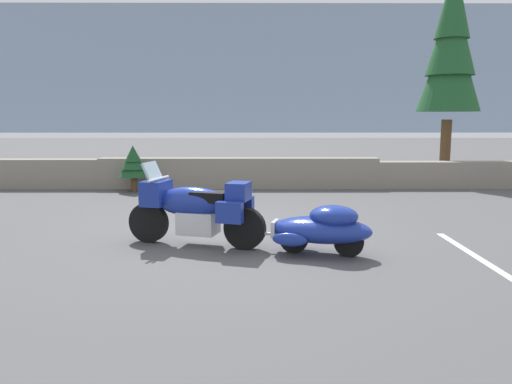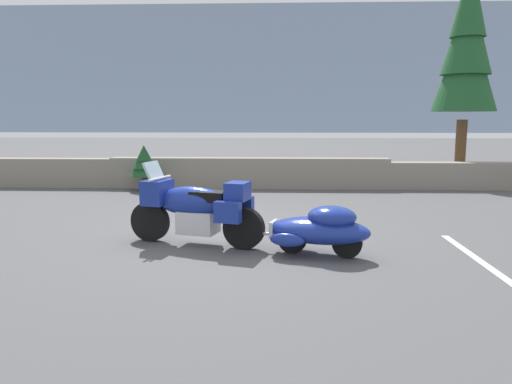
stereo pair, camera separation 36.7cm
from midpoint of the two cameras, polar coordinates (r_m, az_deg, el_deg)
name	(u,v)px [view 2 (the right image)]	position (r m, az deg, el deg)	size (l,w,h in m)	color
ground_plane	(230,238)	(8.49, -1.73, -5.32)	(80.00, 80.00, 0.00)	#4C4C4F
stone_guard_wall	(243,174)	(14.35, -0.74, 2.12)	(24.00, 0.54, 0.88)	gray
distant_ridgeline	(273,87)	(104.38, 2.03, 11.94)	(240.00, 80.00, 16.00)	#7F93AD
touring_motorcycle	(195,207)	(7.96, -5.75, -1.72)	(2.26, 1.11, 1.33)	black
car_shaped_trailer	(320,229)	(7.43, 8.81, -4.18)	(2.22, 1.09, 0.76)	black
pine_tree_tall	(467,45)	(17.26, 23.71, 15.28)	(1.96, 1.96, 6.78)	brown
pine_sapling_near	(144,162)	(14.05, -12.01, 3.36)	(0.82, 0.82, 1.27)	brown
parking_stripe_marker	(488,267)	(7.69, 26.45, -7.71)	(0.12, 3.60, 0.01)	silver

